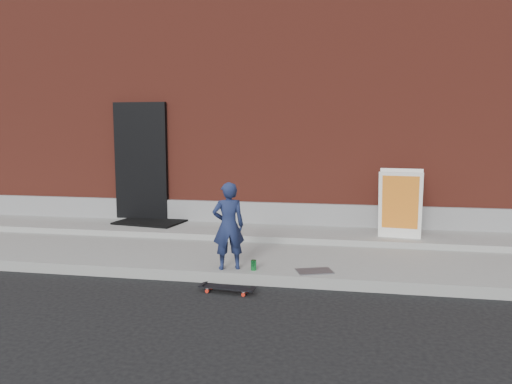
% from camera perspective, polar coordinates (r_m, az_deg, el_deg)
% --- Properties ---
extents(ground, '(80.00, 80.00, 0.00)m').
position_cam_1_polar(ground, '(6.61, -1.93, -10.56)').
color(ground, black).
rests_on(ground, ground).
extents(sidewalk, '(20.00, 3.00, 0.15)m').
position_cam_1_polar(sidewalk, '(8.01, 0.41, -6.82)').
color(sidewalk, gray).
rests_on(sidewalk, ground).
extents(apron, '(20.00, 1.20, 0.10)m').
position_cam_1_polar(apron, '(8.84, 1.44, -4.64)').
color(apron, gray).
rests_on(apron, sidewalk).
extents(building, '(20.00, 8.10, 5.00)m').
position_cam_1_polar(building, '(13.22, 4.69, 9.30)').
color(building, maroon).
rests_on(building, ground).
extents(child, '(0.50, 0.42, 1.17)m').
position_cam_1_polar(child, '(6.66, -3.17, -3.89)').
color(child, '#1A244A').
rests_on(child, sidewalk).
extents(skateboard, '(0.70, 0.25, 0.08)m').
position_cam_1_polar(skateboard, '(6.30, -3.32, -10.88)').
color(skateboard, red).
rests_on(skateboard, ground).
extents(pizza_sign, '(0.76, 0.87, 1.13)m').
position_cam_1_polar(pizza_sign, '(8.50, 16.19, -1.21)').
color(pizza_sign, white).
rests_on(pizza_sign, apron).
extents(soda_can, '(0.08, 0.08, 0.14)m').
position_cam_1_polar(soda_can, '(6.71, -0.28, -8.35)').
color(soda_can, '#1C8D3B').
rests_on(soda_can, sidewalk).
extents(doormat, '(1.34, 1.15, 0.03)m').
position_cam_1_polar(doormat, '(9.73, -11.78, -3.29)').
color(doormat, black).
rests_on(doormat, apron).
extents(utility_plate, '(0.53, 0.43, 0.01)m').
position_cam_1_polar(utility_plate, '(6.70, 6.70, -8.97)').
color(utility_plate, '#5D5E63').
rests_on(utility_plate, sidewalk).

